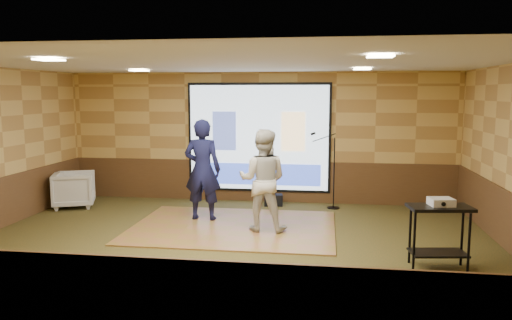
# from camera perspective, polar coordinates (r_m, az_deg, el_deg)

# --- Properties ---
(ground) EXTENTS (9.00, 9.00, 0.00)m
(ground) POSITION_cam_1_polar(r_m,az_deg,el_deg) (8.46, -2.94, -9.68)
(ground) COLOR #273518
(ground) RESTS_ON ground
(room_shell) EXTENTS (9.04, 7.04, 3.02)m
(room_shell) POSITION_cam_1_polar(r_m,az_deg,el_deg) (8.09, -3.04, 4.63)
(room_shell) COLOR tan
(room_shell) RESTS_ON ground
(wainscot_back) EXTENTS (9.00, 0.04, 0.95)m
(wainscot_back) POSITION_cam_1_polar(r_m,az_deg,el_deg) (11.69, 0.32, -2.42)
(wainscot_back) COLOR #4D3019
(wainscot_back) RESTS_ON ground
(wainscot_front) EXTENTS (9.00, 0.04, 0.95)m
(wainscot_front) POSITION_cam_1_polar(r_m,az_deg,el_deg) (5.14, -10.74, -15.94)
(wainscot_front) COLOR #4D3019
(wainscot_front) RESTS_ON ground
(projector_screen) EXTENTS (3.32, 0.06, 2.52)m
(projector_screen) POSITION_cam_1_polar(r_m,az_deg,el_deg) (11.52, 0.29, 2.44)
(projector_screen) COLOR black
(projector_screen) RESTS_ON room_shell
(downlight_nw) EXTENTS (0.32, 0.32, 0.02)m
(downlight_nw) POSITION_cam_1_polar(r_m,az_deg,el_deg) (10.44, -13.22, 9.92)
(downlight_nw) COLOR beige
(downlight_nw) RESTS_ON room_shell
(downlight_ne) EXTENTS (0.32, 0.32, 0.02)m
(downlight_ne) POSITION_cam_1_polar(r_m,az_deg,el_deg) (9.76, 12.05, 10.13)
(downlight_ne) COLOR beige
(downlight_ne) RESTS_ON room_shell
(downlight_sw) EXTENTS (0.32, 0.32, 0.02)m
(downlight_sw) POSITION_cam_1_polar(r_m,az_deg,el_deg) (7.46, -22.59, 10.54)
(downlight_sw) COLOR beige
(downlight_sw) RESTS_ON room_shell
(downlight_se) EXTENTS (0.32, 0.32, 0.02)m
(downlight_se) POSITION_cam_1_polar(r_m,az_deg,el_deg) (6.47, 14.03, 11.42)
(downlight_se) COLOR beige
(downlight_se) RESTS_ON room_shell
(dance_floor) EXTENTS (3.79, 2.89, 0.03)m
(dance_floor) POSITION_cam_1_polar(r_m,az_deg,el_deg) (9.50, -2.59, -7.65)
(dance_floor) COLOR #905E35
(dance_floor) RESTS_ON ground
(player_left) EXTENTS (0.73, 0.49, 2.00)m
(player_left) POSITION_cam_1_polar(r_m,az_deg,el_deg) (9.88, -6.13, -1.10)
(player_left) COLOR #121439
(player_left) RESTS_ON dance_floor
(player_right) EXTENTS (0.94, 0.75, 1.85)m
(player_right) POSITION_cam_1_polar(r_m,az_deg,el_deg) (9.05, 0.77, -2.31)
(player_right) COLOR beige
(player_right) RESTS_ON dance_floor
(av_table) EXTENTS (0.88, 0.46, 0.92)m
(av_table) POSITION_cam_1_polar(r_m,az_deg,el_deg) (7.67, 20.21, -7.03)
(av_table) COLOR black
(av_table) RESTS_ON ground
(projector) EXTENTS (0.37, 0.33, 0.11)m
(projector) POSITION_cam_1_polar(r_m,az_deg,el_deg) (7.62, 20.40, -4.50)
(projector) COLOR silver
(projector) RESTS_ON av_table
(mic_stand) EXTENTS (0.66, 0.27, 1.69)m
(mic_stand) POSITION_cam_1_polar(r_m,az_deg,el_deg) (11.08, 8.58, -2.97)
(mic_stand) COLOR black
(mic_stand) RESTS_ON ground
(banquet_chair) EXTENTS (1.12, 1.11, 0.79)m
(banquet_chair) POSITION_cam_1_polar(r_m,az_deg,el_deg) (11.81, -20.06, -3.18)
(banquet_chair) COLOR gray
(banquet_chair) RESTS_ON ground
(duffel_bag) EXTENTS (0.44, 0.33, 0.25)m
(duffel_bag) POSITION_cam_1_polar(r_m,az_deg,el_deg) (11.30, 2.00, -4.58)
(duffel_bag) COLOR black
(duffel_bag) RESTS_ON ground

